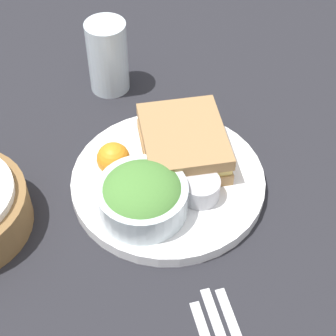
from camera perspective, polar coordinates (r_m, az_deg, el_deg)
The scene contains 7 objects.
ground_plane at distance 0.82m, azimuth 0.00°, elevation -1.83°, with size 4.00×4.00×0.00m, color #232328.
plate at distance 0.81m, azimuth 0.00°, elevation -1.40°, with size 0.28×0.28×0.02m, color white.
sandwich at distance 0.82m, azimuth 1.57°, elevation 2.52°, with size 0.17×0.15×0.05m.
salad_bowl at distance 0.75m, azimuth -2.63°, elevation -2.86°, with size 0.12×0.12×0.06m.
dressing_cup at distance 0.77m, azimuth 3.31°, elevation -2.09°, with size 0.05×0.05×0.03m, color #B7B7BC.
orange_wedge at distance 0.80m, azimuth -5.57°, elevation 0.93°, with size 0.05×0.05×0.05m, color orange.
drink_glass at distance 0.95m, azimuth -6.14°, elevation 11.18°, with size 0.07×0.07×0.13m, color silver.
Camera 1 is at (-0.53, -0.05, 0.62)m, focal length 60.00 mm.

